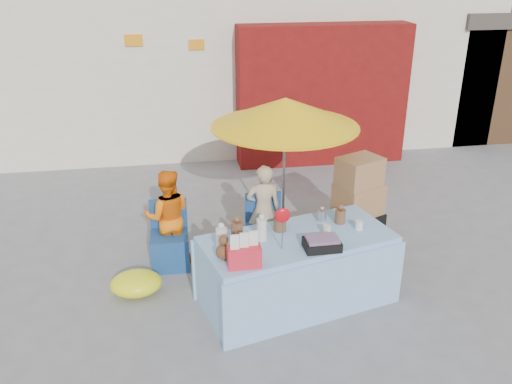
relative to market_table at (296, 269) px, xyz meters
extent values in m
plane|color=slate|center=(-0.63, 0.36, -0.43)|extent=(80.00, 80.00, 0.00)
cube|color=silver|center=(-0.63, 7.36, 1.82)|extent=(12.00, 5.00, 4.50)
cube|color=maroon|center=(1.57, 4.56, 0.87)|extent=(3.20, 0.60, 2.60)
cube|color=#4C331E|center=(5.87, 6.36, 0.77)|extent=(2.60, 3.00, 2.40)
cube|color=#3F3833|center=(5.87, 6.36, 2.12)|extent=(2.80, 3.20, 0.30)
cube|color=orange|center=(-1.83, 4.84, 1.92)|extent=(0.32, 0.04, 0.20)
cube|color=orange|center=(-0.73, 4.84, 1.82)|extent=(0.28, 0.04, 0.18)
cube|color=#8AB4DE|center=(0.01, 0.00, -0.01)|extent=(2.30, 1.44, 0.84)
cube|color=#8AB4DE|center=(0.13, -0.47, -0.04)|extent=(2.13, 0.57, 0.78)
cube|color=#8AB4DE|center=(-0.11, 0.48, -0.04)|extent=(2.13, 0.57, 0.78)
cylinder|color=white|center=(-0.85, -0.04, 0.51)|extent=(0.15, 0.15, 0.20)
cylinder|color=brown|center=(-0.66, 0.13, 0.50)|extent=(0.16, 0.16, 0.18)
cylinder|color=white|center=(-0.40, 0.02, 0.53)|extent=(0.14, 0.14, 0.25)
cylinder|color=brown|center=(-0.16, 0.19, 0.49)|extent=(0.18, 0.18, 0.16)
cylinder|color=#B2B2B7|center=(0.38, 0.35, 0.48)|extent=(0.12, 0.12, 0.13)
cylinder|color=brown|center=(0.58, 0.26, 0.49)|extent=(0.15, 0.15, 0.17)
cylinder|color=white|center=(0.35, 0.03, 0.46)|extent=(0.11, 0.11, 0.10)
cylinder|color=white|center=(0.74, 0.07, 0.46)|extent=(0.11, 0.11, 0.10)
sphere|color=brown|center=(-0.86, -0.33, 0.49)|extent=(0.17, 0.17, 0.17)
ellipsoid|color=red|center=(-0.22, -0.23, 0.81)|extent=(0.18, 0.10, 0.17)
cube|color=red|center=(-0.67, -0.51, 0.52)|extent=(0.36, 0.23, 0.22)
cube|color=black|center=(0.20, -0.29, 0.46)|extent=(0.44, 0.35, 0.10)
cube|color=navy|center=(-1.41, 1.04, -0.21)|extent=(0.49, 0.48, 0.45)
cube|color=navy|center=(-1.41, 1.26, 0.22)|extent=(0.48, 0.06, 0.40)
cube|color=navy|center=(-0.16, 1.04, -0.21)|extent=(0.49, 0.48, 0.45)
cube|color=navy|center=(-0.16, 1.26, 0.22)|extent=(0.48, 0.06, 0.40)
imported|color=orange|center=(-1.41, 1.19, 0.20)|extent=(0.63, 0.50, 1.27)
imported|color=tan|center=(-0.16, 1.19, 0.20)|extent=(0.47, 0.32, 1.26)
cylinder|color=gray|center=(0.14, 1.34, 0.57)|extent=(0.04, 0.04, 2.00)
cone|color=yellow|center=(0.14, 1.34, 1.47)|extent=(1.90, 1.90, 0.38)
cylinder|color=yellow|center=(0.14, 1.34, 1.29)|extent=(1.90, 1.90, 0.02)
cube|color=black|center=(1.08, 1.03, -0.15)|extent=(0.76, 0.70, 0.55)
cube|color=#A9784C|center=(1.08, 1.03, 0.33)|extent=(0.71, 0.64, 0.42)
cube|color=#A9784C|center=(1.06, 1.01, 0.73)|extent=(0.65, 0.58, 0.38)
ellipsoid|color=yellow|center=(-1.83, 0.46, -0.29)|extent=(0.74, 0.66, 0.28)
camera|label=1|loc=(-1.34, -5.16, 3.28)|focal=38.00mm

